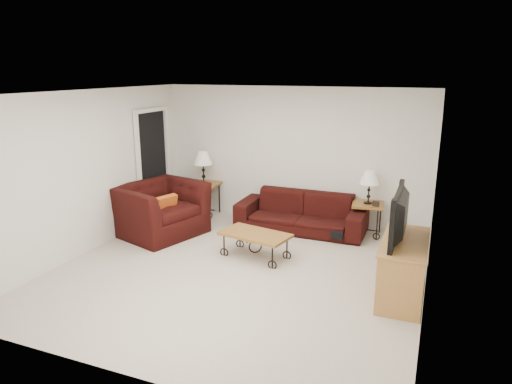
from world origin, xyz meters
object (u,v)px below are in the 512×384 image
sofa (301,212)px  side_table_right (367,219)px  coffee_table (255,245)px  backpack (338,231)px  side_table_left (204,199)px  lamp_left (203,167)px  tv_stand (403,269)px  television (406,216)px  armchair (160,209)px  lamp_right (369,187)px

sofa → side_table_right: sofa is taller
side_table_right → coffee_table: bearing=-131.3°
backpack → side_table_left: bearing=150.7°
lamp_left → tv_stand: (3.93, -2.10, -0.58)m
sofa → tv_stand: bearing=-45.3°
television → side_table_left: bearing=-118.2°
sofa → armchair: 2.47m
lamp_right → television: size_ratio=0.51×
television → side_table_right: bearing=-160.4°
sofa → coffee_table: 1.48m
tv_stand → side_table_right: bearing=110.1°
armchair → backpack: bearing=-58.2°
coffee_table → backpack: 1.51m
side_table_left → tv_stand: bearing=-28.1°
armchair → coffee_table: bearing=-82.7°
lamp_right → armchair: 3.60m
sofa → coffee_table: sofa is taller
side_table_right → side_table_left: bearing=180.0°
lamp_right → television: television is taller
armchair → television: bearing=-83.7°
coffee_table → tv_stand: tv_stand is taller
tv_stand → armchair: bearing=168.7°
lamp_left → television: television is taller
tv_stand → backpack: (-1.15, 1.56, -0.18)m
lamp_right → tv_stand: 2.28m
coffee_table → tv_stand: 2.25m
armchair → backpack: armchair is taller
sofa → television: television is taller
armchair → lamp_right: bearing=-51.4°
television → coffee_table: bearing=-102.2°
sofa → lamp_left: size_ratio=3.58×
sofa → lamp_right: lamp_right is taller
coffee_table → television: (2.17, -0.47, 0.88)m
side_table_left → lamp_right: 3.21m
sofa → lamp_left: bearing=174.9°
side_table_left → lamp_right: bearing=0.0°
side_table_left → lamp_left: size_ratio=1.00×
side_table_right → tv_stand: size_ratio=0.46×
armchair → television: 4.21m
side_table_left → television: television is taller
lamp_right → television: (0.75, -2.10, 0.22)m
backpack → sofa: bearing=136.2°
side_table_right → television: television is taller
sofa → side_table_right: size_ratio=3.98×
tv_stand → backpack: 1.95m
armchair → television: (4.08, -0.82, 0.63)m
lamp_right → backpack: lamp_right is taller
television → backpack: (-1.13, 1.56, -0.88)m
television → backpack: bearing=-144.1°
armchair → side_table_left: bearing=9.9°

